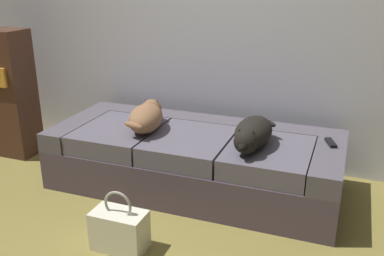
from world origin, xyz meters
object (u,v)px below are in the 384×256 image
at_px(dog_dark, 252,133).
at_px(bookshelf, 2,93).
at_px(handbag, 119,230).
at_px(couch, 194,160).
at_px(tv_remote, 331,143).
at_px(dog_tan, 147,117).

bearing_deg(dog_dark, bookshelf, 175.54).
bearing_deg(handbag, bookshelf, 150.66).
bearing_deg(couch, handbag, -98.76).
xyz_separation_m(tv_remote, handbag, (-1.09, -1.00, -0.33)).
xyz_separation_m(dog_tan, bookshelf, (-1.46, 0.11, 0.01)).
distance_m(couch, bookshelf, 1.84).
bearing_deg(handbag, tv_remote, 42.68).
height_order(dog_dark, bookshelf, bookshelf).
xyz_separation_m(couch, dog_tan, (-0.35, -0.06, 0.32)).
height_order(dog_tan, handbag, dog_tan).
distance_m(dog_tan, tv_remote, 1.32).
distance_m(couch, handbag, 0.91).
relative_size(dog_tan, bookshelf, 0.50).
xyz_separation_m(handbag, bookshelf, (-1.68, 0.94, 0.43)).
xyz_separation_m(dog_tan, handbag, (0.22, -0.83, -0.41)).
distance_m(dog_tan, handbag, 0.96).
bearing_deg(dog_tan, tv_remote, 7.37).
height_order(couch, tv_remote, tv_remote).
distance_m(tv_remote, handbag, 1.52).
relative_size(dog_tan, tv_remote, 3.70).
relative_size(dog_dark, bookshelf, 0.52).
bearing_deg(couch, dog_tan, -170.45).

